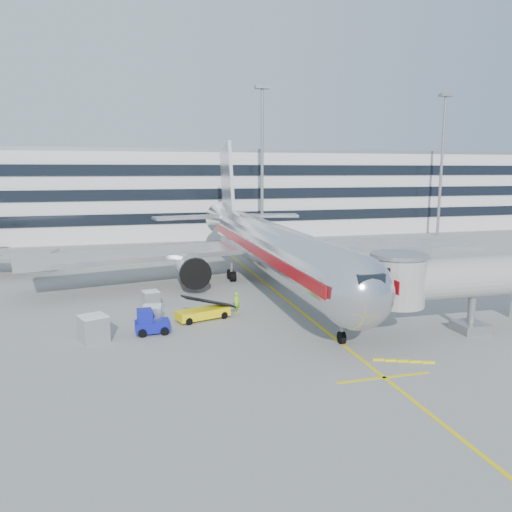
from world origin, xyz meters
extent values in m
plane|color=gray|center=(0.00, 0.00, 0.00)|extent=(180.00, 180.00, 0.00)
cube|color=yellow|center=(0.00, 10.00, 0.01)|extent=(0.25, 70.00, 0.01)
cube|color=yellow|center=(0.00, -14.00, 0.01)|extent=(6.00, 0.25, 0.01)
cylinder|color=silver|center=(0.00, 8.00, 4.20)|extent=(5.00, 36.00, 5.00)
sphere|color=silver|center=(0.00, -10.00, 4.20)|extent=(5.00, 5.00, 5.00)
cone|color=silver|center=(0.00, 31.00, 4.80)|extent=(5.00, 10.00, 5.00)
cube|color=black|center=(0.00, -11.50, 5.33)|extent=(1.80, 1.20, 0.90)
cube|color=#B7B7BC|center=(13.00, 13.50, 3.40)|extent=(24.95, 12.07, 0.50)
cube|color=#B7B7BC|center=(-13.00, 13.50, 3.40)|extent=(24.95, 12.07, 0.50)
cylinder|color=#99999E|center=(8.00, 10.00, 2.20)|extent=(3.00, 4.20, 3.00)
cylinder|color=#99999E|center=(-8.00, 10.00, 2.20)|extent=(3.00, 4.20, 3.00)
cylinder|color=black|center=(8.00, 8.00, 2.20)|extent=(3.10, 0.50, 3.10)
cylinder|color=black|center=(-8.00, 8.00, 2.20)|extent=(3.10, 0.50, 3.10)
cube|color=#B7B7BC|center=(0.00, 31.50, 9.20)|extent=(0.45, 9.39, 13.72)
cube|color=#B7B7BC|center=(5.50, 32.00, 5.40)|extent=(10.41, 4.94, 0.35)
cube|color=#B7B7BC|center=(-5.50, 32.00, 5.40)|extent=(10.41, 4.94, 0.35)
cylinder|color=gray|center=(0.00, -8.00, 0.90)|extent=(0.24, 0.24, 1.80)
cylinder|color=black|center=(0.00, -8.00, 0.45)|extent=(0.35, 0.90, 0.90)
cylinder|color=gray|center=(3.20, 14.00, 1.00)|extent=(0.30, 0.30, 2.00)
cylinder|color=gray|center=(-3.20, 14.00, 1.00)|extent=(0.30, 0.30, 2.00)
cube|color=red|center=(2.52, 8.00, 4.50)|extent=(0.06, 38.00, 0.90)
cube|color=red|center=(-2.52, 8.00, 4.50)|extent=(0.06, 38.00, 0.90)
cylinder|color=#A8A8A3|center=(10.50, -8.00, 4.20)|extent=(13.00, 3.00, 3.00)
cylinder|color=#A8A8A3|center=(4.20, -8.00, 4.20)|extent=(3.80, 3.80, 3.40)
cylinder|color=gray|center=(4.20, -8.00, 6.10)|extent=(4.00, 4.00, 0.30)
cube|color=black|center=(2.90, -8.00, 4.20)|extent=(1.40, 2.60, 2.60)
cylinder|color=gray|center=(10.50, -8.00, 1.60)|extent=(0.56, 0.56, 3.20)
cube|color=gray|center=(10.50, -8.00, 0.35)|extent=(2.20, 2.20, 0.70)
cylinder|color=black|center=(9.60, -8.00, 0.35)|extent=(0.35, 0.70, 0.70)
cylinder|color=black|center=(11.40, -8.00, 0.35)|extent=(0.35, 0.70, 0.70)
cube|color=silver|center=(0.00, 58.00, 7.50)|extent=(150.00, 24.00, 15.00)
cube|color=black|center=(0.00, 45.90, 4.00)|extent=(150.00, 0.30, 1.80)
cube|color=black|center=(0.00, 45.90, 8.00)|extent=(150.00, 0.30, 1.80)
cube|color=black|center=(0.00, 45.90, 12.00)|extent=(150.00, 0.30, 1.80)
cube|color=gray|center=(0.00, 58.00, 15.30)|extent=(150.00, 24.00, 0.60)
cylinder|color=gray|center=(8.00, 42.00, 12.50)|extent=(0.50, 0.50, 25.00)
cube|color=gray|center=(8.00, 42.00, 25.20)|extent=(2.40, 1.20, 0.50)
cylinder|color=gray|center=(42.00, 42.00, 12.50)|extent=(0.50, 0.50, 25.00)
cube|color=gray|center=(42.00, 42.00, 25.20)|extent=(2.40, 1.20, 0.50)
cube|color=yellow|center=(-8.53, 0.17, 0.54)|extent=(4.60, 2.82, 0.69)
cube|color=black|center=(-8.53, 0.17, 1.43)|extent=(4.66, 2.41, 1.51)
cylinder|color=black|center=(-10.24, 0.35, 0.30)|extent=(0.65, 0.44, 0.59)
cylinder|color=black|center=(-9.82, -0.96, 0.30)|extent=(0.65, 0.44, 0.59)
cylinder|color=black|center=(-7.24, 1.31, 0.30)|extent=(0.65, 0.44, 0.59)
cylinder|color=black|center=(-6.82, -0.01, 0.30)|extent=(0.65, 0.44, 0.59)
cube|color=#0E149A|center=(-12.68, -2.36, 0.58)|extent=(2.56, 1.54, 0.80)
cube|color=#0E149A|center=(-13.21, -2.39, 1.38)|extent=(1.13, 1.38, 0.98)
cube|color=black|center=(-13.21, -2.39, 1.69)|extent=(1.03, 1.20, 0.09)
cylinder|color=black|center=(-13.51, -1.73, 0.31)|extent=(0.63, 0.30, 0.62)
cylinder|color=black|center=(-13.45, -3.07, 0.31)|extent=(0.63, 0.30, 0.62)
cylinder|color=black|center=(-11.91, -1.66, 0.31)|extent=(0.63, 0.30, 0.62)
cylinder|color=black|center=(-11.85, -2.99, 0.31)|extent=(0.63, 0.30, 0.62)
cube|color=#A7A9AD|center=(-16.81, -3.08, 0.92)|extent=(2.32, 2.32, 1.83)
cube|color=white|center=(-16.81, -3.08, 1.86)|extent=(2.32, 2.32, 0.07)
cube|color=#A7A9AD|center=(-12.40, 5.09, 0.71)|extent=(1.64, 1.64, 1.42)
cube|color=white|center=(-12.40, 5.09, 1.43)|extent=(1.64, 1.64, 0.05)
cube|color=#A7A9AD|center=(-12.54, -0.11, 0.74)|extent=(1.61, 1.61, 1.48)
cube|color=white|center=(-12.54, -0.11, 1.50)|extent=(1.61, 1.61, 0.06)
imported|color=#86DD17|center=(-5.46, 1.17, 0.92)|extent=(0.80, 0.74, 1.85)
camera|label=1|loc=(-14.29, -38.76, 12.00)|focal=35.00mm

